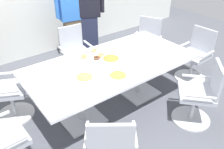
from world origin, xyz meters
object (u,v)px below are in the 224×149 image
conference_table (112,70)px  donut_platter (92,55)px  person_standing_2 (89,12)px  office_chair_2 (6,93)px  plate_stack (56,79)px  office_chair_5 (200,97)px  snack_bowl_pretzels (111,60)px  snack_bowl_chips_yellow (118,77)px  person_standing_1 (72,15)px  office_chair_6 (195,57)px  office_chair_1 (76,55)px  napkin_pile (74,64)px  snack_bowl_cookies (85,79)px  office_chair_0 (146,45)px

conference_table → donut_platter: (-0.11, 0.33, 0.15)m
conference_table → person_standing_2: bearing=68.0°
office_chair_2 → plate_stack: bearing=64.7°
office_chair_5 → donut_platter: size_ratio=2.44×
office_chair_2 → office_chair_5: bearing=77.7°
snack_bowl_pretzels → snack_bowl_chips_yellow: 0.43m
person_standing_1 → plate_stack: 2.06m
office_chair_6 → person_standing_2: size_ratio=0.50×
snack_bowl_chips_yellow → plate_stack: bearing=144.1°
office_chair_1 → napkin_pile: 1.07m
snack_bowl_cookies → conference_table: bearing=20.3°
office_chair_5 → person_standing_2: person_standing_2 is taller
office_chair_0 → plate_stack: bearing=80.9°
office_chair_0 → office_chair_5: same height
office_chair_0 → napkin_pile: bearing=78.5°
person_standing_2 → donut_platter: size_ratio=4.88×
snack_bowl_cookies → office_chair_2: bearing=130.1°
conference_table → office_chair_5: bearing=-53.2°
person_standing_2 → conference_table: bearing=98.1°
person_standing_1 → napkin_pile: bearing=70.1°
person_standing_2 → plate_stack: person_standing_2 is taller
office_chair_0 → person_standing_1: 1.56m
snack_bowl_chips_yellow → napkin_pile: bearing=113.0°
office_chair_1 → donut_platter: (-0.13, -0.77, 0.36)m
person_standing_1 → snack_bowl_pretzels: person_standing_1 is taller
donut_platter → snack_bowl_chips_yellow: bearing=-97.5°
person_standing_2 → snack_bowl_cookies: (-1.23, -1.83, -0.15)m
napkin_pile → office_chair_5: bearing=-45.1°
conference_table → plate_stack: plate_stack is taller
snack_bowl_chips_yellow → napkin_pile: snack_bowl_chips_yellow is taller
office_chair_2 → person_standing_1: 2.04m
person_standing_2 → donut_platter: bearing=89.3°
office_chair_6 → snack_bowl_pretzels: (-1.69, 0.23, 0.40)m
office_chair_5 → office_chair_6: (0.92, 0.75, 0.00)m
person_standing_2 → napkin_pile: 1.80m
snack_bowl_chips_yellow → donut_platter: (0.10, 0.73, -0.03)m
office_chair_1 → office_chair_5: (0.72, -2.09, 0.00)m
office_chair_6 → napkin_pile: size_ratio=5.51×
office_chair_1 → person_standing_2: 0.99m
person_standing_1 → snack_bowl_chips_yellow: size_ratio=7.52×
donut_platter → conference_table: bearing=-71.4°
office_chair_2 → snack_bowl_cookies: 1.24m
office_chair_1 → snack_bowl_cookies: bearing=69.5°
snack_bowl_cookies → office_chair_6: bearing=-0.7°
napkin_pile → person_standing_1: bearing=61.8°
snack_bowl_pretzels → snack_bowl_chips_yellow: bearing=-115.1°
plate_stack → person_standing_1: bearing=55.5°
office_chair_0 → snack_bowl_chips_yellow: size_ratio=3.92×
office_chair_6 → plate_stack: bearing=80.9°
office_chair_0 → office_chair_5: bearing=134.9°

